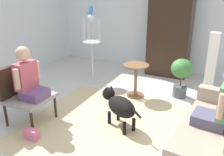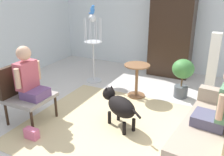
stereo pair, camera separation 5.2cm
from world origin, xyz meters
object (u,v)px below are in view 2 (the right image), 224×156
(parrot, at_px, (92,10))
(potted_plant, at_px, (183,74))
(person_on_couch, at_px, (221,106))
(dog, at_px, (120,105))
(bird_cage_stand, at_px, (93,48))
(column_lamp, at_px, (212,68))
(round_end_table, at_px, (137,77))
(armchair, at_px, (23,89))
(armoire_cabinet, at_px, (171,36))
(handbag, at_px, (32,134))
(person_on_armchair, at_px, (29,76))
(couch, at_px, (220,135))

(parrot, relative_size, potted_plant, 0.25)
(person_on_couch, distance_m, dog, 1.48)
(bird_cage_stand, relative_size, column_lamp, 1.16)
(round_end_table, bearing_deg, dog, -81.85)
(armchair, relative_size, dog, 1.16)
(column_lamp, bearing_deg, dog, -125.31)
(round_end_table, height_order, dog, round_end_table)
(person_on_couch, bearing_deg, column_lamp, 98.75)
(bird_cage_stand, bearing_deg, person_on_couch, -29.47)
(armchair, xyz_separation_m, dog, (1.51, 0.51, -0.18))
(person_on_couch, height_order, armoire_cabinet, armoire_cabinet)
(parrot, bearing_deg, column_lamp, 2.89)
(column_lamp, bearing_deg, handbag, -130.52)
(column_lamp, bearing_deg, person_on_couch, -81.25)
(person_on_armchair, bearing_deg, dog, 20.50)
(person_on_couch, bearing_deg, bird_cage_stand, 150.53)
(person_on_armchair, height_order, potted_plant, person_on_armchair)
(potted_plant, xyz_separation_m, armoire_cabinet, (-0.57, 1.25, 0.47))
(round_end_table, relative_size, parrot, 3.42)
(person_on_couch, relative_size, column_lamp, 0.61)
(dog, bearing_deg, handbag, -138.31)
(person_on_couch, distance_m, column_lamp, 1.74)
(round_end_table, height_order, column_lamp, column_lamp)
(armoire_cabinet, xyz_separation_m, handbag, (-1.11, -3.71, -0.90))
(person_on_armchair, height_order, handbag, person_on_armchair)
(couch, height_order, person_on_couch, person_on_couch)
(armchair, bearing_deg, potted_plant, 43.55)
(couch, bearing_deg, column_lamp, 100.56)
(handbag, bearing_deg, person_on_armchair, 129.75)
(potted_plant, bearing_deg, dog, -112.95)
(person_on_armchair, height_order, dog, person_on_armchair)
(person_on_couch, distance_m, bird_cage_stand, 3.23)
(round_end_table, xyz_separation_m, potted_plant, (0.83, 0.36, 0.10))
(potted_plant, bearing_deg, bird_cage_stand, -179.30)
(round_end_table, height_order, potted_plant, potted_plant)
(armchair, xyz_separation_m, handbag, (0.49, -0.40, -0.46))
(column_lamp, distance_m, armoire_cabinet, 1.61)
(bird_cage_stand, relative_size, handbag, 7.17)
(round_end_table, height_order, bird_cage_stand, bird_cage_stand)
(dog, relative_size, potted_plant, 1.03)
(person_on_armchair, xyz_separation_m, dog, (1.35, 0.51, -0.43))
(couch, relative_size, person_on_couch, 2.17)
(person_on_couch, relative_size, parrot, 4.09)
(couch, relative_size, round_end_table, 2.60)
(couch, bearing_deg, round_end_table, 143.54)
(dog, height_order, column_lamp, column_lamp)
(couch, xyz_separation_m, round_end_table, (-1.66, 1.23, 0.12))
(person_on_armchair, xyz_separation_m, bird_cage_stand, (-0.02, 2.03, 0.01))
(person_on_armchair, bearing_deg, armoire_cabinet, 66.52)
(dog, relative_size, bird_cage_stand, 0.53)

